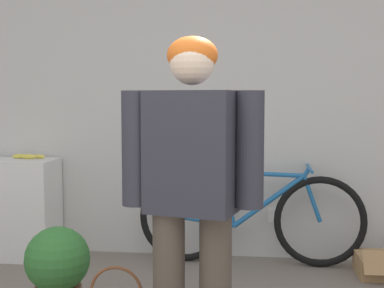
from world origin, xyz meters
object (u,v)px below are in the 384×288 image
at_px(cardboard_box, 384,265).
at_px(potted_plant, 58,269).
at_px(bicycle, 250,217).
at_px(banana, 29,156).
at_px(person, 192,178).

height_order(cardboard_box, potted_plant, potted_plant).
bearing_deg(bicycle, banana, -179.81).
bearing_deg(bicycle, potted_plant, -131.49).
distance_m(banana, cardboard_box, 2.89).
relative_size(person, cardboard_box, 3.96).
bearing_deg(banana, potted_plant, -60.43).
height_order(person, potted_plant, person).
distance_m(bicycle, banana, 1.87).
bearing_deg(potted_plant, bicycle, 47.07).
bearing_deg(person, cardboard_box, 64.10).
relative_size(bicycle, potted_plant, 3.20).
distance_m(cardboard_box, potted_plant, 2.34).
distance_m(person, cardboard_box, 2.11).
relative_size(person, banana, 5.38).
height_order(banana, potted_plant, banana).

